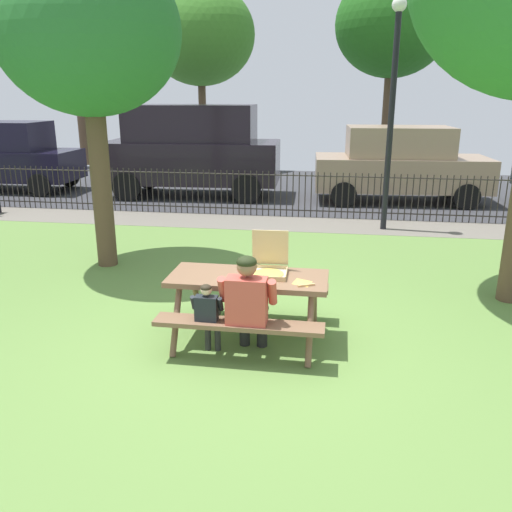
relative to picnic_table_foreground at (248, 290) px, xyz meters
name	(u,v)px	position (x,y,z in m)	size (l,w,h in m)	color
ground	(264,302)	(0.03, 1.17, -0.61)	(28.00, 10.52, 0.02)	olive
cobblestone_walkway	(293,224)	(0.03, 5.73, -0.60)	(28.00, 1.40, 0.01)	slate
street_asphalt	(306,189)	(0.03, 10.24, -0.60)	(28.00, 7.61, 0.01)	#38383D
picnic_table_foreground	(248,290)	(0.00, 0.00, 0.00)	(1.81, 1.49, 0.79)	brown
pizza_box_open	(269,266)	(0.22, 0.12, 0.26)	(0.44, 0.47, 0.48)	tan
pizza_slice_on_table	(303,283)	(0.63, -0.15, 0.18)	(0.27, 0.29, 0.02)	#E4BC51
adult_at_table	(248,302)	(0.09, -0.50, 0.06)	(0.61, 0.59, 1.19)	black
child_at_table	(208,313)	(-0.34, -0.53, -0.08)	(0.34, 0.33, 0.86)	#2D2D2D
iron_fence_streetside	(296,194)	(0.03, 6.43, -0.06)	(19.64, 0.03, 1.05)	#2D2823
lamp_post_walkway	(393,96)	(1.96, 5.56, 2.11)	(0.28, 0.28, 4.49)	black
tree_by_fence	(88,33)	(-2.80, 2.39, 3.01)	(2.76, 2.76, 4.88)	brown
parked_car_far_left	(9,156)	(-8.50, 8.65, 0.41)	(3.93, 1.88, 1.98)	black
parked_car_left	(193,148)	(-3.00, 8.65, 0.71)	(4.79, 2.26, 2.46)	black
parked_car_center	(400,163)	(2.55, 8.65, 0.41)	(4.50, 2.12, 1.94)	#9E8268
far_tree_left	(78,57)	(-9.06, 14.63, 3.47)	(2.80, 2.80, 5.41)	brown
far_tree_midleft	(200,35)	(-4.22, 14.63, 4.18)	(3.99, 3.99, 6.59)	brown
far_tree_center	(393,24)	(2.62, 14.63, 4.42)	(3.98, 3.98, 6.83)	brown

